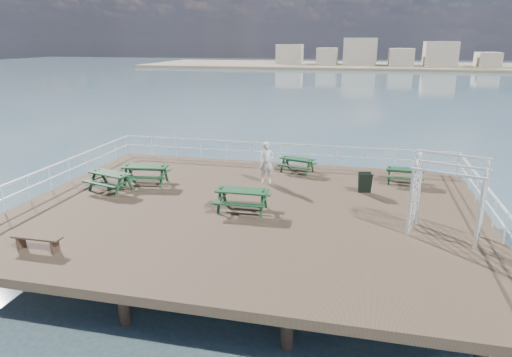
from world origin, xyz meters
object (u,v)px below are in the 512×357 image
(picnic_table_c, at_px, (405,173))
(trellis_arbor, at_px, (447,200))
(picnic_table_a, at_px, (145,171))
(flat_bench_near, at_px, (37,240))
(picnic_table_b, at_px, (297,162))
(picnic_table_e, at_px, (242,196))
(person, at_px, (267,163))
(picnic_table_d, at_px, (110,178))

(picnic_table_c, distance_m, trellis_arbor, 5.87)
(picnic_table_a, distance_m, flat_bench_near, 7.09)
(picnic_table_b, distance_m, picnic_table_e, 5.97)
(picnic_table_e, distance_m, person, 3.76)
(person, bearing_deg, picnic_table_b, 52.53)
(picnic_table_d, relative_size, trellis_arbor, 0.78)
(flat_bench_near, bearing_deg, picnic_table_b, 57.82)
(picnic_table_e, distance_m, flat_bench_near, 7.18)
(flat_bench_near, bearing_deg, picnic_table_a, 88.29)
(picnic_table_c, bearing_deg, trellis_arbor, -78.49)
(flat_bench_near, xyz_separation_m, trellis_arbor, (12.52, 4.09, 0.91))
(picnic_table_d, distance_m, trellis_arbor, 13.53)
(picnic_table_c, relative_size, picnic_table_e, 0.85)
(picnic_table_d, distance_m, flat_bench_near, 5.94)
(trellis_arbor, bearing_deg, picnic_table_d, -168.60)
(picnic_table_a, distance_m, picnic_table_d, 1.62)
(trellis_arbor, bearing_deg, picnic_table_a, -174.69)
(picnic_table_e, bearing_deg, trellis_arbor, -6.41)
(picnic_table_e, height_order, flat_bench_near, picnic_table_e)
(picnic_table_a, relative_size, person, 1.15)
(picnic_table_c, bearing_deg, picnic_table_d, -159.32)
(picnic_table_a, bearing_deg, person, 7.25)
(picnic_table_c, xyz_separation_m, picnic_table_e, (-6.31, -5.07, 0.11))
(picnic_table_c, height_order, picnic_table_d, picnic_table_d)
(picnic_table_b, distance_m, flat_bench_near, 12.51)
(picnic_table_d, xyz_separation_m, trellis_arbor, (13.40, -1.78, 0.67))
(picnic_table_c, bearing_deg, picnic_table_e, -138.19)
(picnic_table_e, bearing_deg, picnic_table_a, 155.08)
(picnic_table_a, xyz_separation_m, person, (5.32, 1.44, 0.33))
(picnic_table_a, height_order, trellis_arbor, trellis_arbor)
(picnic_table_a, height_order, flat_bench_near, picnic_table_a)
(picnic_table_a, relative_size, picnic_table_c, 1.29)
(picnic_table_b, xyz_separation_m, picnic_table_e, (-1.27, -5.83, 0.11))
(picnic_table_b, distance_m, trellis_arbor, 8.83)
(picnic_table_c, distance_m, picnic_table_d, 13.16)
(picnic_table_a, relative_size, flat_bench_near, 1.35)
(picnic_table_b, height_order, picnic_table_d, picnic_table_d)
(picnic_table_d, xyz_separation_m, picnic_table_e, (6.22, -1.08, 0.03))
(picnic_table_a, bearing_deg, trellis_arbor, -21.58)
(picnic_table_c, relative_size, trellis_arbor, 0.60)
(picnic_table_e, xyz_separation_m, person, (0.16, 3.75, 0.34))
(picnic_table_b, xyz_separation_m, trellis_arbor, (5.90, -6.52, 0.75))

